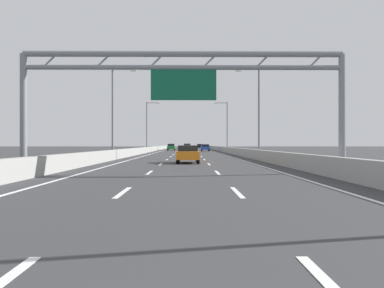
# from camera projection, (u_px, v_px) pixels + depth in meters

# --- Properties ---
(ground_plane) EXTENTS (260.00, 260.00, 0.00)m
(ground_plane) POSITION_uv_depth(u_px,v_px,m) (187.00, 150.00, 100.65)
(ground_plane) COLOR #38383A
(lane_dash_left_1) EXTENTS (0.16, 3.00, 0.01)m
(lane_dash_left_1) POSITION_uv_depth(u_px,v_px,m) (123.00, 192.00, 13.14)
(lane_dash_left_1) COLOR white
(lane_dash_left_1) RESTS_ON ground_plane
(lane_dash_left_2) EXTENTS (0.16, 3.00, 0.01)m
(lane_dash_left_2) POSITION_uv_depth(u_px,v_px,m) (149.00, 173.00, 22.14)
(lane_dash_left_2) COLOR white
(lane_dash_left_2) RESTS_ON ground_plane
(lane_dash_left_3) EXTENTS (0.16, 3.00, 0.01)m
(lane_dash_left_3) POSITION_uv_depth(u_px,v_px,m) (161.00, 164.00, 31.14)
(lane_dash_left_3) COLOR white
(lane_dash_left_3) RESTS_ON ground_plane
(lane_dash_left_4) EXTENTS (0.16, 3.00, 0.01)m
(lane_dash_left_4) POSITION_uv_depth(u_px,v_px,m) (167.00, 160.00, 40.14)
(lane_dash_left_4) COLOR white
(lane_dash_left_4) RESTS_ON ground_plane
(lane_dash_left_5) EXTENTS (0.16, 3.00, 0.01)m
(lane_dash_left_5) POSITION_uv_depth(u_px,v_px,m) (171.00, 157.00, 49.14)
(lane_dash_left_5) COLOR white
(lane_dash_left_5) RESTS_ON ground_plane
(lane_dash_left_6) EXTENTS (0.16, 3.00, 0.01)m
(lane_dash_left_6) POSITION_uv_depth(u_px,v_px,m) (174.00, 155.00, 58.14)
(lane_dash_left_6) COLOR white
(lane_dash_left_6) RESTS_ON ground_plane
(lane_dash_left_7) EXTENTS (0.16, 3.00, 0.01)m
(lane_dash_left_7) POSITION_uv_depth(u_px,v_px,m) (176.00, 153.00, 67.13)
(lane_dash_left_7) COLOR white
(lane_dash_left_7) RESTS_ON ground_plane
(lane_dash_left_8) EXTENTS (0.16, 3.00, 0.01)m
(lane_dash_left_8) POSITION_uv_depth(u_px,v_px,m) (177.00, 152.00, 76.13)
(lane_dash_left_8) COLOR white
(lane_dash_left_8) RESTS_ON ground_plane
(lane_dash_left_9) EXTENTS (0.16, 3.00, 0.01)m
(lane_dash_left_9) POSITION_uv_depth(u_px,v_px,m) (178.00, 151.00, 85.13)
(lane_dash_left_9) COLOR white
(lane_dash_left_9) RESTS_ON ground_plane
(lane_dash_left_10) EXTENTS (0.16, 3.00, 0.01)m
(lane_dash_left_10) POSITION_uv_depth(u_px,v_px,m) (179.00, 150.00, 94.13)
(lane_dash_left_10) COLOR white
(lane_dash_left_10) RESTS_ON ground_plane
(lane_dash_left_11) EXTENTS (0.16, 3.00, 0.01)m
(lane_dash_left_11) POSITION_uv_depth(u_px,v_px,m) (180.00, 150.00, 103.13)
(lane_dash_left_11) COLOR white
(lane_dash_left_11) RESTS_ON ground_plane
(lane_dash_left_12) EXTENTS (0.16, 3.00, 0.01)m
(lane_dash_left_12) POSITION_uv_depth(u_px,v_px,m) (181.00, 149.00, 112.13)
(lane_dash_left_12) COLOR white
(lane_dash_left_12) RESTS_ON ground_plane
(lane_dash_left_13) EXTENTS (0.16, 3.00, 0.01)m
(lane_dash_left_13) POSITION_uv_depth(u_px,v_px,m) (181.00, 149.00, 121.13)
(lane_dash_left_13) COLOR white
(lane_dash_left_13) RESTS_ON ground_plane
(lane_dash_left_14) EXTENTS (0.16, 3.00, 0.01)m
(lane_dash_left_14) POSITION_uv_depth(u_px,v_px,m) (182.00, 149.00, 130.13)
(lane_dash_left_14) COLOR white
(lane_dash_left_14) RESTS_ON ground_plane
(lane_dash_left_15) EXTENTS (0.16, 3.00, 0.01)m
(lane_dash_left_15) POSITION_uv_depth(u_px,v_px,m) (182.00, 148.00, 139.13)
(lane_dash_left_15) COLOR white
(lane_dash_left_15) RESTS_ON ground_plane
(lane_dash_left_16) EXTENTS (0.16, 3.00, 0.01)m
(lane_dash_left_16) POSITION_uv_depth(u_px,v_px,m) (183.00, 148.00, 148.13)
(lane_dash_left_16) COLOR white
(lane_dash_left_16) RESTS_ON ground_plane
(lane_dash_left_17) EXTENTS (0.16, 3.00, 0.01)m
(lane_dash_left_17) POSITION_uv_depth(u_px,v_px,m) (183.00, 148.00, 157.13)
(lane_dash_left_17) COLOR white
(lane_dash_left_17) RESTS_ON ground_plane
(lane_dash_right_1) EXTENTS (0.16, 3.00, 0.01)m
(lane_dash_right_1) POSITION_uv_depth(u_px,v_px,m) (237.00, 192.00, 13.17)
(lane_dash_right_1) COLOR white
(lane_dash_right_1) RESTS_ON ground_plane
(lane_dash_right_2) EXTENTS (0.16, 3.00, 0.01)m
(lane_dash_right_2) POSITION_uv_depth(u_px,v_px,m) (217.00, 173.00, 22.17)
(lane_dash_right_2) COLOR white
(lane_dash_right_2) RESTS_ON ground_plane
(lane_dash_right_3) EXTENTS (0.16, 3.00, 0.01)m
(lane_dash_right_3) POSITION_uv_depth(u_px,v_px,m) (209.00, 164.00, 31.17)
(lane_dash_right_3) COLOR white
(lane_dash_right_3) RESTS_ON ground_plane
(lane_dash_right_4) EXTENTS (0.16, 3.00, 0.01)m
(lane_dash_right_4) POSITION_uv_depth(u_px,v_px,m) (204.00, 160.00, 40.17)
(lane_dash_right_4) COLOR white
(lane_dash_right_4) RESTS_ON ground_plane
(lane_dash_right_5) EXTENTS (0.16, 3.00, 0.01)m
(lane_dash_right_5) POSITION_uv_depth(u_px,v_px,m) (201.00, 157.00, 49.17)
(lane_dash_right_5) COLOR white
(lane_dash_right_5) RESTS_ON ground_plane
(lane_dash_right_6) EXTENTS (0.16, 3.00, 0.01)m
(lane_dash_right_6) POSITION_uv_depth(u_px,v_px,m) (199.00, 155.00, 58.17)
(lane_dash_right_6) COLOR white
(lane_dash_right_6) RESTS_ON ground_plane
(lane_dash_right_7) EXTENTS (0.16, 3.00, 0.01)m
(lane_dash_right_7) POSITION_uv_depth(u_px,v_px,m) (198.00, 153.00, 67.17)
(lane_dash_right_7) COLOR white
(lane_dash_right_7) RESTS_ON ground_plane
(lane_dash_right_8) EXTENTS (0.16, 3.00, 0.01)m
(lane_dash_right_8) POSITION_uv_depth(u_px,v_px,m) (197.00, 152.00, 76.17)
(lane_dash_right_8) COLOR white
(lane_dash_right_8) RESTS_ON ground_plane
(lane_dash_right_9) EXTENTS (0.16, 3.00, 0.01)m
(lane_dash_right_9) POSITION_uv_depth(u_px,v_px,m) (196.00, 151.00, 85.17)
(lane_dash_right_9) COLOR white
(lane_dash_right_9) RESTS_ON ground_plane
(lane_dash_right_10) EXTENTS (0.16, 3.00, 0.01)m
(lane_dash_right_10) POSITION_uv_depth(u_px,v_px,m) (195.00, 150.00, 94.16)
(lane_dash_right_10) COLOR white
(lane_dash_right_10) RESTS_ON ground_plane
(lane_dash_right_11) EXTENTS (0.16, 3.00, 0.01)m
(lane_dash_right_11) POSITION_uv_depth(u_px,v_px,m) (195.00, 150.00, 103.16)
(lane_dash_right_11) COLOR white
(lane_dash_right_11) RESTS_ON ground_plane
(lane_dash_right_12) EXTENTS (0.16, 3.00, 0.01)m
(lane_dash_right_12) POSITION_uv_depth(u_px,v_px,m) (194.00, 149.00, 112.16)
(lane_dash_right_12) COLOR white
(lane_dash_right_12) RESTS_ON ground_plane
(lane_dash_right_13) EXTENTS (0.16, 3.00, 0.01)m
(lane_dash_right_13) POSITION_uv_depth(u_px,v_px,m) (194.00, 149.00, 121.16)
(lane_dash_right_13) COLOR white
(lane_dash_right_13) RESTS_ON ground_plane
(lane_dash_right_14) EXTENTS (0.16, 3.00, 0.01)m
(lane_dash_right_14) POSITION_uv_depth(u_px,v_px,m) (193.00, 149.00, 130.16)
(lane_dash_right_14) COLOR white
(lane_dash_right_14) RESTS_ON ground_plane
(lane_dash_right_15) EXTENTS (0.16, 3.00, 0.01)m
(lane_dash_right_15) POSITION_uv_depth(u_px,v_px,m) (193.00, 148.00, 139.16)
(lane_dash_right_15) COLOR white
(lane_dash_right_15) RESTS_ON ground_plane
(lane_dash_right_16) EXTENTS (0.16, 3.00, 0.01)m
(lane_dash_right_16) POSITION_uv_depth(u_px,v_px,m) (193.00, 148.00, 148.16)
(lane_dash_right_16) COLOR white
(lane_dash_right_16) RESTS_ON ground_plane
(lane_dash_right_17) EXTENTS (0.16, 3.00, 0.01)m
(lane_dash_right_17) POSITION_uv_depth(u_px,v_px,m) (192.00, 148.00, 157.16)
(lane_dash_right_17) COLOR white
(lane_dash_right_17) RESTS_ON ground_plane
(edge_line_left) EXTENTS (0.16, 176.00, 0.01)m
(edge_line_left) POSITION_uv_depth(u_px,v_px,m) (162.00, 151.00, 88.60)
(edge_line_left) COLOR white
(edge_line_left) RESTS_ON ground_plane
(edge_line_right) EXTENTS (0.16, 176.00, 0.01)m
(edge_line_right) POSITION_uv_depth(u_px,v_px,m) (212.00, 151.00, 88.70)
(edge_line_right) COLOR white
(edge_line_right) RESTS_ON ground_plane
(barrier_left) EXTENTS (0.45, 220.00, 0.95)m
(barrier_left) POSITION_uv_depth(u_px,v_px,m) (161.00, 148.00, 110.59)
(barrier_left) COLOR #9E9E99
(barrier_left) RESTS_ON ground_plane
(barrier_right) EXTENTS (0.45, 220.00, 0.95)m
(barrier_right) POSITION_uv_depth(u_px,v_px,m) (213.00, 148.00, 110.71)
(barrier_right) COLOR #9E9E99
(barrier_right) RESTS_ON ground_plane
(sign_gantry) EXTENTS (16.92, 0.36, 6.36)m
(sign_gantry) POSITION_uv_depth(u_px,v_px,m) (183.00, 80.00, 21.70)
(sign_gantry) COLOR gray
(sign_gantry) RESTS_ON ground_plane
(streetlamp_left_mid) EXTENTS (2.58, 0.28, 9.50)m
(streetlamp_left_mid) POSITION_uv_depth(u_px,v_px,m) (115.00, 107.00, 43.88)
(streetlamp_left_mid) COLOR slate
(streetlamp_left_mid) RESTS_ON ground_plane
(streetlamp_right_mid) EXTENTS (2.58, 0.28, 9.50)m
(streetlamp_right_mid) POSITION_uv_depth(u_px,v_px,m) (257.00, 107.00, 44.01)
(streetlamp_right_mid) COLOR slate
(streetlamp_right_mid) RESTS_ON ground_plane
(streetlamp_left_far) EXTENTS (2.58, 0.28, 9.50)m
(streetlamp_left_far) POSITION_uv_depth(u_px,v_px,m) (148.00, 123.00, 79.91)
(streetlamp_left_far) COLOR slate
(streetlamp_left_far) RESTS_ON ground_plane
(streetlamp_right_far) EXTENTS (2.58, 0.28, 9.50)m
(streetlamp_right_far) POSITION_uv_depth(u_px,v_px,m) (226.00, 123.00, 80.04)
(streetlamp_right_far) COLOR slate
(streetlamp_right_far) RESTS_ON ground_plane
(white_car) EXTENTS (1.85, 4.66, 1.55)m
(white_car) POSITION_uv_depth(u_px,v_px,m) (187.00, 147.00, 105.15)
(white_car) COLOR silver
(white_car) RESTS_ON ground_plane
(green_car) EXTENTS (1.76, 4.26, 1.51)m
(green_car) POSITION_uv_depth(u_px,v_px,m) (171.00, 147.00, 95.88)
(green_car) COLOR #1E7A38
(green_car) RESTS_ON ground_plane
(blue_car) EXTENTS (1.71, 4.30, 1.41)m
(blue_car) POSITION_uv_depth(u_px,v_px,m) (205.00, 148.00, 86.44)
(blue_car) COLOR #2347AD
(blue_car) RESTS_ON ground_plane
(yellow_car) EXTENTS (1.80, 4.67, 1.55)m
(yellow_car) POSITION_uv_depth(u_px,v_px,m) (187.00, 146.00, 117.12)
(yellow_car) COLOR yellow
(yellow_car) RESTS_ON ground_plane
(orange_car) EXTENTS (1.77, 4.54, 1.40)m
(orange_car) POSITION_uv_depth(u_px,v_px,m) (188.00, 154.00, 33.32)
(orange_car) COLOR orange
(orange_car) RESTS_ON ground_plane
(black_car) EXTENTS (1.90, 4.38, 1.43)m
(black_car) POSITION_uv_depth(u_px,v_px,m) (200.00, 146.00, 126.33)
(black_car) COLOR black
(black_car) RESTS_ON ground_plane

